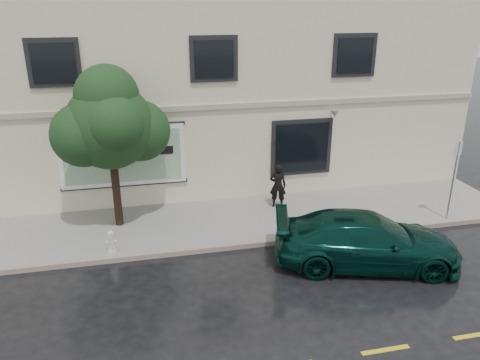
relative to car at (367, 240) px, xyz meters
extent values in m
plane|color=black|center=(-3.38, 0.14, -0.74)|extent=(90.00, 90.00, 0.00)
cube|color=gray|center=(-3.38, 3.39, -0.67)|extent=(20.00, 3.50, 0.15)
cube|color=gray|center=(-3.38, 1.64, -0.67)|extent=(20.00, 0.18, 0.16)
cube|color=beige|center=(-3.38, 9.14, 2.76)|extent=(20.00, 8.00, 7.00)
cube|color=#9E9984|center=(-3.38, 5.10, 2.86)|extent=(20.00, 0.12, 0.18)
cube|color=black|center=(-0.18, 5.10, 1.21)|extent=(2.30, 0.10, 2.10)
cube|color=black|center=(-0.18, 5.04, 1.21)|extent=(2.00, 0.05, 1.80)
cube|color=black|center=(-8.38, 5.04, 4.46)|extent=(1.30, 0.05, 1.20)
cube|color=black|center=(-3.38, 5.04, 4.46)|extent=(1.30, 0.05, 1.20)
cube|color=black|center=(1.62, 5.04, 4.46)|extent=(1.30, 0.05, 1.20)
cube|color=white|center=(-6.58, 5.07, 1.31)|extent=(4.20, 0.06, 2.10)
cube|color=orange|center=(-6.58, 5.03, 1.31)|extent=(3.90, 0.04, 1.80)
cube|color=black|center=(-6.58, 5.10, 0.26)|extent=(4.30, 0.10, 0.10)
cube|color=black|center=(-6.58, 5.10, 2.36)|extent=(4.30, 0.10, 0.10)
cube|color=black|center=(-6.58, 5.00, 1.46)|extent=(3.40, 0.02, 0.28)
imported|color=#072D24|center=(0.00, 0.00, 0.00)|extent=(5.50, 3.52, 1.48)
imported|color=black|center=(-1.38, 4.02, 0.20)|extent=(0.67, 0.53, 1.59)
imported|color=black|center=(-1.38, 4.02, 1.35)|extent=(1.17, 1.17, 0.70)
cylinder|color=black|center=(-6.83, 3.76, 0.58)|extent=(0.25, 0.25, 2.34)
sphere|color=black|center=(-6.83, 3.76, 2.72)|extent=(2.66, 2.66, 2.66)
cylinder|color=beige|center=(-7.00, 1.94, -0.56)|extent=(0.27, 0.27, 0.07)
cylinder|color=beige|center=(-7.00, 1.94, -0.28)|extent=(0.20, 0.20, 0.49)
sphere|color=beige|center=(-7.00, 1.94, 0.00)|extent=(0.20, 0.20, 0.20)
cylinder|color=beige|center=(-7.00, 1.94, -0.25)|extent=(0.28, 0.09, 0.09)
cylinder|color=#979A9F|center=(3.88, 1.84, 0.76)|extent=(0.06, 0.06, 2.70)
cube|color=silver|center=(3.88, 1.84, 1.85)|extent=(0.33, 0.11, 0.44)
camera|label=1|loc=(-5.95, -10.53, 6.22)|focal=35.00mm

